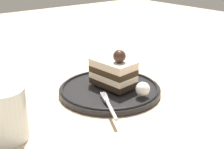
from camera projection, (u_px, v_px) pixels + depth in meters
ground_plane at (110, 93)px, 0.73m from camera, size 2.40×2.40×0.00m
dessert_plate at (112, 90)px, 0.73m from camera, size 0.24×0.24×0.02m
cake_slice at (114, 72)px, 0.72m from camera, size 0.07×0.11×0.09m
whipped_cream_dollop at (143, 89)px, 0.67m from camera, size 0.03×0.03×0.03m
fork at (108, 104)px, 0.63m from camera, size 0.06×0.11×0.00m
drink_glass_near at (5, 117)px, 0.54m from camera, size 0.08×0.08×0.10m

